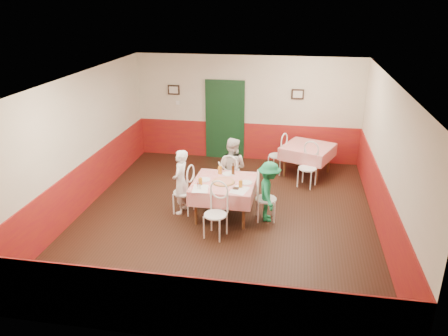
% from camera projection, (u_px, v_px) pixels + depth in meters
% --- Properties ---
extents(floor, '(7.00, 7.00, 0.00)m').
position_uv_depth(floor, '(226.00, 216.00, 8.94)').
color(floor, black).
rests_on(floor, ground).
extents(ceiling, '(7.00, 7.00, 0.00)m').
position_uv_depth(ceiling, '(226.00, 79.00, 7.91)').
color(ceiling, white).
rests_on(ceiling, back_wall).
extents(back_wall, '(6.00, 0.10, 2.80)m').
position_uv_depth(back_wall, '(247.00, 109.00, 11.63)').
color(back_wall, beige).
rests_on(back_wall, ground).
extents(front_wall, '(6.00, 0.10, 2.80)m').
position_uv_depth(front_wall, '(177.00, 248.00, 5.22)').
color(front_wall, beige).
rests_on(front_wall, ground).
extents(left_wall, '(0.10, 7.00, 2.80)m').
position_uv_depth(left_wall, '(81.00, 144.00, 8.90)').
color(left_wall, beige).
rests_on(left_wall, ground).
extents(right_wall, '(0.10, 7.00, 2.80)m').
position_uv_depth(right_wall, '(388.00, 161.00, 7.95)').
color(right_wall, beige).
rests_on(right_wall, ground).
extents(wainscot_back, '(6.00, 0.03, 1.00)m').
position_uv_depth(wainscot_back, '(247.00, 141.00, 11.95)').
color(wainscot_back, maroon).
rests_on(wainscot_back, ground).
extents(wainscot_front, '(6.00, 0.03, 1.00)m').
position_uv_depth(wainscot_front, '(180.00, 308.00, 5.56)').
color(wainscot_front, maroon).
rests_on(wainscot_front, ground).
extents(wainscot_left, '(0.03, 7.00, 1.00)m').
position_uv_depth(wainscot_left, '(87.00, 184.00, 9.23)').
color(wainscot_left, maroon).
rests_on(wainscot_left, ground).
extents(wainscot_right, '(0.03, 7.00, 1.00)m').
position_uv_depth(wainscot_right, '(380.00, 206.00, 8.29)').
color(wainscot_right, maroon).
rests_on(wainscot_right, ground).
extents(door, '(0.96, 0.06, 2.10)m').
position_uv_depth(door, '(225.00, 121.00, 11.81)').
color(door, black).
rests_on(door, ground).
extents(picture_left, '(0.32, 0.03, 0.26)m').
position_uv_depth(picture_left, '(174.00, 90.00, 11.73)').
color(picture_left, black).
rests_on(picture_left, back_wall).
extents(picture_right, '(0.32, 0.03, 0.26)m').
position_uv_depth(picture_right, '(298.00, 94.00, 11.21)').
color(picture_right, black).
rests_on(picture_right, back_wall).
extents(thermostat, '(0.10, 0.03, 0.10)m').
position_uv_depth(thermostat, '(178.00, 103.00, 11.85)').
color(thermostat, white).
rests_on(thermostat, back_wall).
extents(main_table, '(1.24, 1.24, 0.77)m').
position_uv_depth(main_table, '(224.00, 199.00, 8.84)').
color(main_table, red).
rests_on(main_table, ground).
extents(second_table, '(1.45, 1.45, 0.77)m').
position_uv_depth(second_table, '(307.00, 160.00, 10.91)').
color(second_table, red).
rests_on(second_table, ground).
extents(chair_left, '(0.48, 0.48, 0.90)m').
position_uv_depth(chair_left, '(183.00, 192.00, 8.96)').
color(chair_left, white).
rests_on(chair_left, ground).
extents(chair_right, '(0.48, 0.48, 0.90)m').
position_uv_depth(chair_right, '(266.00, 199.00, 8.67)').
color(chair_right, white).
rests_on(chair_right, ground).
extents(chair_far, '(0.46, 0.46, 0.90)m').
position_uv_depth(chair_far, '(231.00, 179.00, 9.59)').
color(chair_far, white).
rests_on(chair_far, ground).
extents(chair_near, '(0.51, 0.51, 0.90)m').
position_uv_depth(chair_near, '(215.00, 215.00, 8.04)').
color(chair_near, white).
rests_on(chair_near, ground).
extents(chair_second_a, '(0.55, 0.55, 0.90)m').
position_uv_depth(chair_second_a, '(277.00, 156.00, 11.00)').
color(chair_second_a, white).
rests_on(chair_second_a, ground).
extents(chair_second_b, '(0.55, 0.55, 0.90)m').
position_uv_depth(chair_second_b, '(307.00, 168.00, 10.19)').
color(chair_second_b, white).
rests_on(chair_second_b, ground).
extents(pizza, '(0.44, 0.44, 0.03)m').
position_uv_depth(pizza, '(223.00, 182.00, 8.65)').
color(pizza, '#B74723').
rests_on(pizza, main_table).
extents(plate_left, '(0.25, 0.25, 0.01)m').
position_uv_depth(plate_left, '(204.00, 180.00, 8.77)').
color(plate_left, white).
rests_on(plate_left, main_table).
extents(plate_right, '(0.25, 0.25, 0.01)m').
position_uv_depth(plate_right, '(246.00, 182.00, 8.64)').
color(plate_right, white).
rests_on(plate_right, main_table).
extents(plate_far, '(0.25, 0.25, 0.01)m').
position_uv_depth(plate_far, '(228.00, 174.00, 9.05)').
color(plate_far, white).
rests_on(plate_far, main_table).
extents(glass_a, '(0.08, 0.08, 0.14)m').
position_uv_depth(glass_a, '(200.00, 182.00, 8.52)').
color(glass_a, '#BF7219').
rests_on(glass_a, main_table).
extents(glass_b, '(0.08, 0.08, 0.14)m').
position_uv_depth(glass_b, '(241.00, 184.00, 8.42)').
color(glass_b, '#BF7219').
rests_on(glass_b, main_table).
extents(glass_c, '(0.09, 0.09, 0.15)m').
position_uv_depth(glass_c, '(220.00, 170.00, 9.06)').
color(glass_c, '#BF7219').
rests_on(glass_c, main_table).
extents(beer_bottle, '(0.06, 0.06, 0.23)m').
position_uv_depth(beer_bottle, '(233.00, 170.00, 8.99)').
color(beer_bottle, '#381C0A').
rests_on(beer_bottle, main_table).
extents(shaker_a, '(0.04, 0.04, 0.09)m').
position_uv_depth(shaker_a, '(198.00, 186.00, 8.36)').
color(shaker_a, silver).
rests_on(shaker_a, main_table).
extents(shaker_b, '(0.04, 0.04, 0.09)m').
position_uv_depth(shaker_b, '(200.00, 187.00, 8.35)').
color(shaker_b, silver).
rests_on(shaker_b, main_table).
extents(shaker_c, '(0.04, 0.04, 0.09)m').
position_uv_depth(shaker_c, '(198.00, 184.00, 8.46)').
color(shaker_c, '#B23319').
rests_on(shaker_c, main_table).
extents(menu_left, '(0.35, 0.43, 0.00)m').
position_uv_depth(menu_left, '(200.00, 189.00, 8.38)').
color(menu_left, white).
rests_on(menu_left, main_table).
extents(menu_right, '(0.38, 0.46, 0.00)m').
position_uv_depth(menu_right, '(240.00, 190.00, 8.32)').
color(menu_right, white).
rests_on(menu_right, main_table).
extents(wallet, '(0.11, 0.09, 0.02)m').
position_uv_depth(wallet, '(236.00, 188.00, 8.37)').
color(wallet, black).
rests_on(wallet, main_table).
extents(diner_left, '(0.36, 0.52, 1.36)m').
position_uv_depth(diner_left, '(181.00, 182.00, 8.89)').
color(diner_left, gray).
rests_on(diner_left, ground).
extents(diner_far, '(0.77, 0.66, 1.39)m').
position_uv_depth(diner_far, '(232.00, 168.00, 9.55)').
color(diner_far, gray).
rests_on(diner_far, ground).
extents(diner_right, '(0.57, 0.86, 1.23)m').
position_uv_depth(diner_right, '(269.00, 192.00, 8.60)').
color(diner_right, gray).
rests_on(diner_right, ground).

